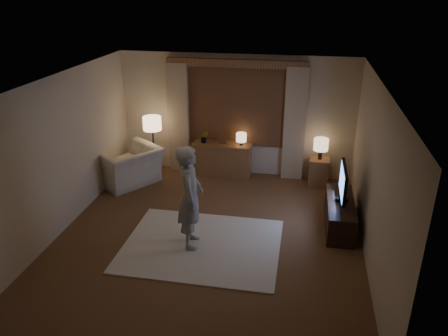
% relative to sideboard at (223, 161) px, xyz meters
% --- Properties ---
extents(room, '(5.04, 5.54, 2.64)m').
position_rel_sideboard_xyz_m(room, '(0.24, -2.00, 0.98)').
color(room, brown).
rests_on(room, ground).
extents(rug, '(2.50, 2.00, 0.02)m').
position_rel_sideboard_xyz_m(rug, '(0.19, -2.80, -0.34)').
color(rug, beige).
rests_on(rug, floor).
extents(sideboard, '(1.20, 0.40, 0.70)m').
position_rel_sideboard_xyz_m(sideboard, '(0.00, 0.00, 0.00)').
color(sideboard, brown).
rests_on(sideboard, floor).
extents(picture_frame, '(0.16, 0.02, 0.20)m').
position_rel_sideboard_xyz_m(picture_frame, '(0.00, 0.00, 0.45)').
color(picture_frame, brown).
rests_on(picture_frame, sideboard).
extents(plant, '(0.17, 0.13, 0.30)m').
position_rel_sideboard_xyz_m(plant, '(-0.40, 0.00, 0.50)').
color(plant, '#999999').
rests_on(plant, sideboard).
extents(table_lamp_sideboard, '(0.22, 0.22, 0.30)m').
position_rel_sideboard_xyz_m(table_lamp_sideboard, '(0.40, 0.00, 0.55)').
color(table_lamp_sideboard, black).
rests_on(table_lamp_sideboard, sideboard).
extents(floor_lamp, '(0.39, 0.39, 1.33)m').
position_rel_sideboard_xyz_m(floor_lamp, '(-1.46, -0.26, 0.77)').
color(floor_lamp, black).
rests_on(floor_lamp, floor).
extents(armchair, '(1.55, 1.59, 0.78)m').
position_rel_sideboard_xyz_m(armchair, '(-1.87, -0.75, 0.04)').
color(armchair, beige).
rests_on(armchair, floor).
extents(side_table, '(0.40, 0.40, 0.56)m').
position_rel_sideboard_xyz_m(side_table, '(2.05, -0.05, -0.07)').
color(side_table, brown).
rests_on(side_table, floor).
extents(table_lamp_side, '(0.30, 0.30, 0.44)m').
position_rel_sideboard_xyz_m(table_lamp_side, '(2.05, -0.05, 0.52)').
color(table_lamp_side, black).
rests_on(table_lamp_side, side_table).
extents(tv_stand, '(0.45, 1.40, 0.50)m').
position_rel_sideboard_xyz_m(tv_stand, '(2.39, -1.78, -0.10)').
color(tv_stand, black).
rests_on(tv_stand, floor).
extents(tv, '(0.21, 0.87, 0.63)m').
position_rel_sideboard_xyz_m(tv, '(2.39, -1.78, 0.50)').
color(tv, black).
rests_on(tv, tv_stand).
extents(person, '(0.52, 0.69, 1.69)m').
position_rel_sideboard_xyz_m(person, '(0.02, -2.80, 0.52)').
color(person, '#9D9791').
rests_on(person, rug).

